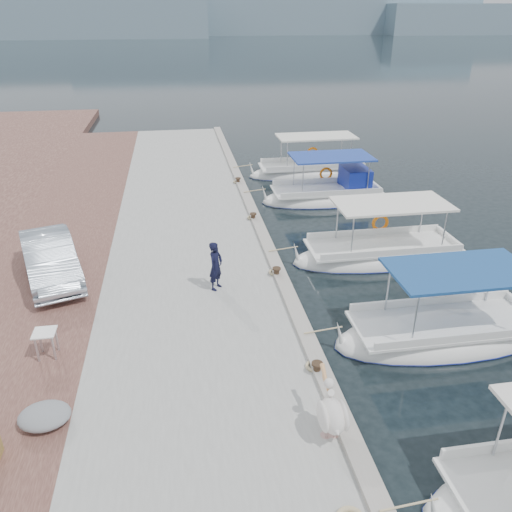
{
  "coord_description": "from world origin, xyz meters",
  "views": [
    {
      "loc": [
        -3.34,
        -12.75,
        8.42
      ],
      "look_at": [
        -1.0,
        1.74,
        1.2
      ],
      "focal_mm": 35.0,
      "sensor_mm": 36.0,
      "label": 1
    }
  ],
  "objects_px": {
    "fishing_caique_b": "(443,335)",
    "fishing_caique_c": "(381,256)",
    "fishing_caique_e": "(311,173)",
    "parked_car": "(50,258)",
    "fisherman": "(216,266)",
    "fishing_caique_d": "(328,196)",
    "pelican": "(332,413)"
  },
  "relations": [
    {
      "from": "fishing_caique_c",
      "to": "fishing_caique_e",
      "type": "height_order",
      "value": "same"
    },
    {
      "from": "fishing_caique_e",
      "to": "fishing_caique_c",
      "type": "bearing_deg",
      "value": -90.87
    },
    {
      "from": "fishing_caique_d",
      "to": "parked_car",
      "type": "xyz_separation_m",
      "value": [
        -11.52,
        -7.17,
        1.02
      ]
    },
    {
      "from": "fishing_caique_b",
      "to": "fishing_caique_c",
      "type": "distance_m",
      "value": 5.18
    },
    {
      "from": "fishing_caique_c",
      "to": "parked_car",
      "type": "bearing_deg",
      "value": -177.19
    },
    {
      "from": "fishing_caique_c",
      "to": "fisherman",
      "type": "relative_size",
      "value": 4.32
    },
    {
      "from": "fishing_caique_c",
      "to": "fishing_caique_d",
      "type": "xyz_separation_m",
      "value": [
        -0.13,
        6.6,
        0.07
      ]
    },
    {
      "from": "fishing_caique_c",
      "to": "parked_car",
      "type": "distance_m",
      "value": 11.72
    },
    {
      "from": "fishing_caique_d",
      "to": "fishing_caique_e",
      "type": "bearing_deg",
      "value": 85.98
    },
    {
      "from": "fisherman",
      "to": "fishing_caique_d",
      "type": "bearing_deg",
      "value": -0.81
    },
    {
      "from": "fishing_caique_d",
      "to": "pelican",
      "type": "xyz_separation_m",
      "value": [
        -4.49,
        -15.21,
        0.9
      ]
    },
    {
      "from": "fishing_caique_b",
      "to": "fishing_caique_d",
      "type": "height_order",
      "value": "same"
    },
    {
      "from": "fishing_caique_b",
      "to": "fisherman",
      "type": "xyz_separation_m",
      "value": [
        -6.18,
        3.06,
        1.17
      ]
    },
    {
      "from": "fishing_caique_e",
      "to": "parked_car",
      "type": "relative_size",
      "value": 1.66
    },
    {
      "from": "fishing_caique_c",
      "to": "fishing_caique_d",
      "type": "height_order",
      "value": "same"
    },
    {
      "from": "fishing_caique_d",
      "to": "parked_car",
      "type": "distance_m",
      "value": 13.61
    },
    {
      "from": "fishing_caique_e",
      "to": "parked_car",
      "type": "height_order",
      "value": "fishing_caique_e"
    },
    {
      "from": "fishing_caique_c",
      "to": "pelican",
      "type": "bearing_deg",
      "value": -118.23
    },
    {
      "from": "parked_car",
      "to": "fishing_caique_c",
      "type": "bearing_deg",
      "value": -15.25
    },
    {
      "from": "fishing_caique_b",
      "to": "fishing_caique_d",
      "type": "distance_m",
      "value": 11.78
    },
    {
      "from": "fisherman",
      "to": "parked_car",
      "type": "relative_size",
      "value": 0.37
    },
    {
      "from": "fishing_caique_d",
      "to": "fisherman",
      "type": "xyz_separation_m",
      "value": [
        -6.27,
        -8.71,
        1.1
      ]
    },
    {
      "from": "fishing_caique_d",
      "to": "pelican",
      "type": "relative_size",
      "value": 4.26
    },
    {
      "from": "fishing_caique_e",
      "to": "parked_car",
      "type": "bearing_deg",
      "value": -135.95
    },
    {
      "from": "pelican",
      "to": "parked_car",
      "type": "xyz_separation_m",
      "value": [
        -7.03,
        8.04,
        0.11
      ]
    },
    {
      "from": "fishing_caique_d",
      "to": "fishing_caique_e",
      "type": "relative_size",
      "value": 0.89
    },
    {
      "from": "fishing_caique_b",
      "to": "fishing_caique_e",
      "type": "relative_size",
      "value": 0.89
    },
    {
      "from": "fishing_caique_c",
      "to": "parked_car",
      "type": "height_order",
      "value": "fishing_caique_c"
    },
    {
      "from": "fishing_caique_b",
      "to": "fishing_caique_e",
      "type": "distance_m",
      "value": 16.04
    },
    {
      "from": "fishing_caique_e",
      "to": "fisherman",
      "type": "height_order",
      "value": "fishing_caique_e"
    },
    {
      "from": "fishing_caique_c",
      "to": "pelican",
      "type": "height_order",
      "value": "fishing_caique_c"
    },
    {
      "from": "fisherman",
      "to": "fishing_caique_c",
      "type": "bearing_deg",
      "value": -36.82
    }
  ]
}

